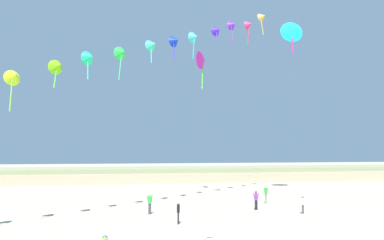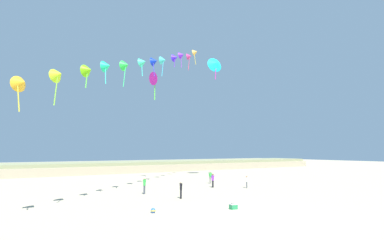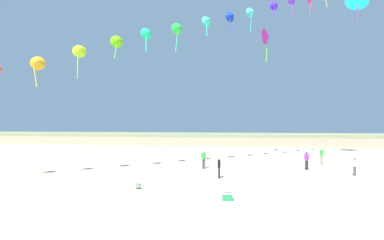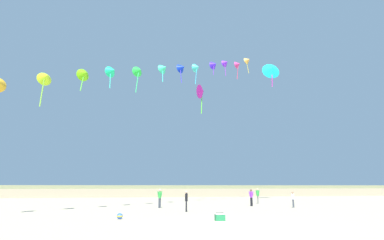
{
  "view_description": "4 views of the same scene",
  "coord_description": "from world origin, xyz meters",
  "px_view_note": "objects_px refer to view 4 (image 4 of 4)",
  "views": [
    {
      "loc": [
        -4.9,
        -21.43,
        5.5
      ],
      "look_at": [
        0.78,
        11.83,
        7.79
      ],
      "focal_mm": 38.0,
      "sensor_mm": 36.0,
      "label": 1
    },
    {
      "loc": [
        -15.3,
        -17.12,
        4.51
      ],
      "look_at": [
        0.5,
        8.16,
        7.58
      ],
      "focal_mm": 28.0,
      "sensor_mm": 36.0,
      "label": 2
    },
    {
      "loc": [
        0.61,
        -15.43,
        4.28
      ],
      "look_at": [
        -3.13,
        8.6,
        4.54
      ],
      "focal_mm": 28.0,
      "sensor_mm": 36.0,
      "label": 3
    },
    {
      "loc": [
        -5.07,
        -16.56,
        2.0
      ],
      "look_at": [
        -0.1,
        9.61,
        7.89
      ],
      "focal_mm": 28.0,
      "sensor_mm": 36.0,
      "label": 4
    }
  ],
  "objects_px": {
    "beach_cooler": "(220,217)",
    "beach_ball": "(120,216)",
    "person_near_left": "(160,197)",
    "person_mid_center": "(258,195)",
    "person_near_right": "(186,199)",
    "person_far_left": "(251,196)",
    "person_far_right": "(293,198)",
    "large_kite_low_lead": "(272,69)",
    "large_kite_mid_trail": "(202,92)"
  },
  "relations": [
    {
      "from": "person_near_right",
      "to": "person_mid_center",
      "type": "distance_m",
      "value": 13.57
    },
    {
      "from": "person_near_left",
      "to": "large_kite_low_lead",
      "type": "bearing_deg",
      "value": 32.21
    },
    {
      "from": "beach_cooler",
      "to": "person_mid_center",
      "type": "bearing_deg",
      "value": 60.12
    },
    {
      "from": "person_near_left",
      "to": "person_far_left",
      "type": "xyz_separation_m",
      "value": [
        9.43,
        0.81,
        -0.03
      ]
    },
    {
      "from": "person_far_left",
      "to": "beach_cooler",
      "type": "xyz_separation_m",
      "value": [
        -6.8,
        -12.06,
        -0.76
      ]
    },
    {
      "from": "person_far_right",
      "to": "person_near_left",
      "type": "bearing_deg",
      "value": 171.59
    },
    {
      "from": "person_near_left",
      "to": "large_kite_low_lead",
      "type": "xyz_separation_m",
      "value": [
        17.7,
        11.15,
        18.56
      ]
    },
    {
      "from": "person_near_left",
      "to": "person_near_right",
      "type": "height_order",
      "value": "person_near_left"
    },
    {
      "from": "person_near_right",
      "to": "person_far_right",
      "type": "bearing_deg",
      "value": 14.41
    },
    {
      "from": "person_mid_center",
      "to": "beach_cooler",
      "type": "distance_m",
      "value": 18.25
    },
    {
      "from": "person_near_right",
      "to": "beach_ball",
      "type": "xyz_separation_m",
      "value": [
        -4.97,
        -4.58,
        -0.77
      ]
    },
    {
      "from": "large_kite_low_lead",
      "to": "person_far_left",
      "type": "bearing_deg",
      "value": -128.64
    },
    {
      "from": "beach_cooler",
      "to": "beach_ball",
      "type": "bearing_deg",
      "value": 160.95
    },
    {
      "from": "person_mid_center",
      "to": "large_kite_low_lead",
      "type": "bearing_deg",
      "value": 47.78
    },
    {
      "from": "person_far_left",
      "to": "beach_cooler",
      "type": "relative_size",
      "value": 2.92
    },
    {
      "from": "person_far_left",
      "to": "beach_ball",
      "type": "distance_m",
      "value": 16.17
    },
    {
      "from": "person_near_left",
      "to": "beach_cooler",
      "type": "height_order",
      "value": "person_near_left"
    },
    {
      "from": "person_far_left",
      "to": "person_far_right",
      "type": "height_order",
      "value": "person_far_left"
    },
    {
      "from": "person_near_right",
      "to": "person_near_left",
      "type": "bearing_deg",
      "value": 110.59
    },
    {
      "from": "person_mid_center",
      "to": "large_kite_mid_trail",
      "type": "xyz_separation_m",
      "value": [
        -4.71,
        8.34,
        14.91
      ]
    },
    {
      "from": "person_near_left",
      "to": "beach_ball",
      "type": "distance_m",
      "value": 9.81
    },
    {
      "from": "person_far_left",
      "to": "large_kite_mid_trail",
      "type": "height_order",
      "value": "large_kite_mid_trail"
    },
    {
      "from": "person_mid_center",
      "to": "large_kite_mid_trail",
      "type": "relative_size",
      "value": 0.38
    },
    {
      "from": "person_near_right",
      "to": "person_mid_center",
      "type": "height_order",
      "value": "person_mid_center"
    },
    {
      "from": "person_near_right",
      "to": "beach_cooler",
      "type": "distance_m",
      "value": 6.7
    },
    {
      "from": "person_far_right",
      "to": "beach_cooler",
      "type": "height_order",
      "value": "person_far_right"
    },
    {
      "from": "person_near_left",
      "to": "large_kite_low_lead",
      "type": "relative_size",
      "value": 0.42
    },
    {
      "from": "person_near_left",
      "to": "person_near_right",
      "type": "bearing_deg",
      "value": -69.41
    },
    {
      "from": "large_kite_low_lead",
      "to": "beach_ball",
      "type": "xyz_separation_m",
      "value": [
        -20.93,
        -20.38,
        -19.39
      ]
    },
    {
      "from": "person_mid_center",
      "to": "beach_ball",
      "type": "bearing_deg",
      "value": -137.31
    },
    {
      "from": "beach_cooler",
      "to": "beach_ball",
      "type": "distance_m",
      "value": 6.2
    },
    {
      "from": "person_far_right",
      "to": "large_kite_mid_trail",
      "type": "xyz_separation_m",
      "value": [
        -5.58,
        14.76,
        15.06
      ]
    },
    {
      "from": "person_far_left",
      "to": "beach_ball",
      "type": "relative_size",
      "value": 4.66
    },
    {
      "from": "person_near_right",
      "to": "large_kite_mid_trail",
      "type": "distance_m",
      "value": 23.66
    },
    {
      "from": "person_near_left",
      "to": "person_mid_center",
      "type": "xyz_separation_m",
      "value": [
        11.72,
        4.56,
        -0.0
      ]
    },
    {
      "from": "person_far_left",
      "to": "large_kite_low_lead",
      "type": "height_order",
      "value": "large_kite_low_lead"
    },
    {
      "from": "person_far_right",
      "to": "beach_cooler",
      "type": "bearing_deg",
      "value": -136.67
    },
    {
      "from": "large_kite_low_lead",
      "to": "beach_ball",
      "type": "bearing_deg",
      "value": -135.76
    },
    {
      "from": "person_near_left",
      "to": "person_near_right",
      "type": "xyz_separation_m",
      "value": [
        1.75,
        -4.65,
        -0.06
      ]
    },
    {
      "from": "person_near_left",
      "to": "person_far_right",
      "type": "bearing_deg",
      "value": -8.41
    },
    {
      "from": "person_near_right",
      "to": "person_far_left",
      "type": "bearing_deg",
      "value": 35.37
    },
    {
      "from": "person_near_left",
      "to": "beach_cooler",
      "type": "distance_m",
      "value": 11.59
    },
    {
      "from": "beach_cooler",
      "to": "beach_ball",
      "type": "xyz_separation_m",
      "value": [
        -5.86,
        2.02,
        -0.03
      ]
    },
    {
      "from": "person_far_left",
      "to": "person_near_left",
      "type": "bearing_deg",
      "value": -175.11
    },
    {
      "from": "person_mid_center",
      "to": "large_kite_low_lead",
      "type": "relative_size",
      "value": 0.42
    },
    {
      "from": "person_near_left",
      "to": "large_kite_low_lead",
      "type": "height_order",
      "value": "large_kite_low_lead"
    },
    {
      "from": "person_near_right",
      "to": "large_kite_mid_trail",
      "type": "relative_size",
      "value": 0.36
    },
    {
      "from": "person_far_right",
      "to": "large_kite_low_lead",
      "type": "relative_size",
      "value": 0.35
    },
    {
      "from": "large_kite_mid_trail",
      "to": "beach_ball",
      "type": "distance_m",
      "value": 29.02
    },
    {
      "from": "person_near_left",
      "to": "person_far_right",
      "type": "relative_size",
      "value": 1.18
    }
  ]
}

